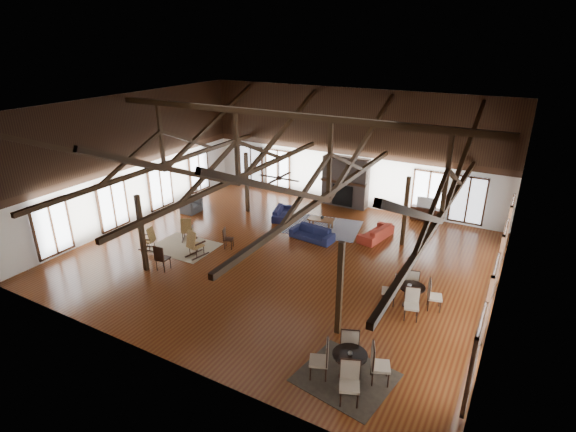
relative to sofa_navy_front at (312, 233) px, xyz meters
The scene contains 31 objects.
floor 2.11m from the sofa_navy_front, 100.45° to the right, with size 16.00×16.00×0.00m, color #5F3014.
ceiling 6.08m from the sofa_navy_front, 100.45° to the right, with size 16.00×14.00×0.02m, color black.
wall_back 5.65m from the sofa_navy_front, 94.38° to the left, with size 16.00×0.02×6.00m, color white.
wall_front 9.46m from the sofa_navy_front, 92.40° to the right, with size 16.00×0.02×6.00m, color white.
wall_left 9.04m from the sofa_navy_front, 166.22° to the right, with size 0.02×14.00×6.00m, color white.
wall_right 8.35m from the sofa_navy_front, 15.09° to the right, with size 0.02×14.00×6.00m, color white.
roof_truss 4.29m from the sofa_navy_front, 100.45° to the right, with size 15.60×14.07×3.14m.
post_grid 2.43m from the sofa_navy_front, 100.45° to the right, with size 8.16×7.16×3.05m.
fireplace 4.74m from the sofa_navy_front, 94.69° to the left, with size 2.50×0.69×2.60m.
ceiling_fan 4.61m from the sofa_navy_front, 87.73° to the right, with size 1.60×1.60×0.75m.
sofa_navy_front is the anchor object (origin of this frame).
sofa_navy_left 2.88m from the sofa_navy_front, 147.05° to the left, with size 0.67×1.72×0.50m, color #15173B.
sofa_orange 2.84m from the sofa_navy_front, 31.52° to the left, with size 0.78×1.99×0.58m, color #A02D1F.
coffee_table 1.39m from the sofa_navy_front, 98.87° to the left, with size 1.25×0.75×0.45m.
vase 1.44m from the sofa_navy_front, 96.85° to the left, with size 0.16×0.16×0.17m, color #B2B2B2.
armchair 6.87m from the sofa_navy_front, behind, with size 0.87×1.00×0.65m, color #2D2D2F.
side_table_lamp 7.26m from the sofa_navy_front, behind, with size 0.41×0.41×1.05m.
rocking_chair_a 5.50m from the sofa_navy_front, 150.45° to the right, with size 0.79×0.91×1.04m.
rocking_chair_b 5.13m from the sofa_navy_front, 132.49° to the right, with size 0.63×0.97×1.16m.
rocking_chair_c 6.93m from the sofa_navy_front, 142.83° to the right, with size 0.85×0.58×1.01m.
side_chair_a 3.76m from the sofa_navy_front, 138.00° to the right, with size 0.49×0.49×0.90m.
side_chair_b 6.54m from the sofa_navy_front, 125.43° to the right, with size 0.48×0.48×1.07m.
cafe_table_near 8.63m from the sofa_navy_front, 57.25° to the right, with size 2.15×2.15×1.11m.
cafe_table_far 6.02m from the sofa_navy_front, 30.52° to the right, with size 2.02×2.02×1.03m.
cup_near 8.67m from the sofa_navy_front, 57.28° to the right, with size 0.11×0.11×0.09m, color #B2B2B2.
cup_far 6.01m from the sofa_navy_front, 31.54° to the right, with size 0.13×0.13×0.10m, color #B2B2B2.
tv_console 6.05m from the sofa_navy_front, 50.95° to the left, with size 1.31×0.49×0.66m, color black.
television 6.10m from the sofa_navy_front, 50.71° to the left, with size 0.92×0.12×0.53m, color #B2B2B2.
rug_tan 5.56m from the sofa_navy_front, 142.96° to the right, with size 2.63×2.07×0.01m, color tan.
rug_navy 1.52m from the sofa_navy_front, 95.69° to the left, with size 3.36×2.52×0.01m, color #171A42.
rug_dark 8.60m from the sofa_navy_front, 57.69° to the right, with size 2.34×2.12×0.01m, color black.
Camera 1 is at (8.20, -14.15, 8.52)m, focal length 28.00 mm.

